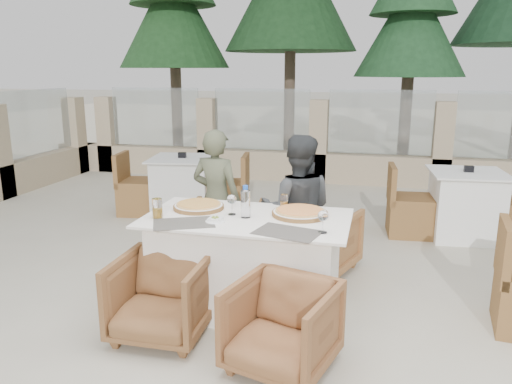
% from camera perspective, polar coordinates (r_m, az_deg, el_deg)
% --- Properties ---
extents(ground, '(80.00, 80.00, 0.00)m').
position_cam_1_polar(ground, '(4.25, -1.25, -12.61)').
color(ground, '#BEB7A2').
rests_on(ground, ground).
extents(sand_patch, '(30.00, 16.00, 0.01)m').
position_cam_1_polar(sand_patch, '(17.80, 10.74, 7.51)').
color(sand_patch, '#F2E6C6').
rests_on(sand_patch, ground).
extents(perimeter_wall_far, '(10.00, 0.34, 1.60)m').
position_cam_1_polar(perimeter_wall_far, '(8.60, 7.18, 6.43)').
color(perimeter_wall_far, tan).
rests_on(perimeter_wall_far, ground).
extents(pine_far_left, '(2.42, 2.42, 5.50)m').
position_cam_1_polar(pine_far_left, '(11.61, -9.36, 17.89)').
color(pine_far_left, '#1D451F').
rests_on(pine_far_left, ground).
extents(pine_mid_left, '(2.86, 2.86, 6.50)m').
position_cam_1_polar(pine_mid_left, '(11.43, 4.01, 20.62)').
color(pine_mid_left, '#1A3D1C').
rests_on(pine_mid_left, ground).
extents(pine_centre, '(2.20, 2.20, 5.00)m').
position_cam_1_polar(pine_centre, '(10.90, 17.27, 16.44)').
color(pine_centre, '#214D28').
rests_on(pine_centre, ground).
extents(dining_table, '(1.60, 0.90, 0.77)m').
position_cam_1_polar(dining_table, '(4.03, -1.04, -8.12)').
color(dining_table, white).
rests_on(dining_table, ground).
extents(placemat_near_left, '(0.53, 0.46, 0.00)m').
position_cam_1_polar(placemat_near_left, '(3.78, -8.25, -3.54)').
color(placemat_near_left, '#59554C').
rests_on(placemat_near_left, dining_table).
extents(placemat_near_right, '(0.51, 0.40, 0.00)m').
position_cam_1_polar(placemat_near_right, '(3.55, 3.60, -4.62)').
color(placemat_near_right, '#58514B').
rests_on(placemat_near_right, dining_table).
extents(pizza_left, '(0.47, 0.47, 0.05)m').
position_cam_1_polar(pizza_left, '(4.16, -6.57, -1.54)').
color(pizza_left, '#C96B1B').
rests_on(pizza_left, dining_table).
extents(pizza_right, '(0.56, 0.56, 0.06)m').
position_cam_1_polar(pizza_right, '(3.95, 5.04, -2.29)').
color(pizza_right, orange).
rests_on(pizza_right, dining_table).
extents(water_bottle, '(0.10, 0.10, 0.26)m').
position_cam_1_polar(water_bottle, '(3.86, -1.20, -1.10)').
color(water_bottle, '#ADCAE3').
rests_on(water_bottle, dining_table).
extents(wine_glass_centre, '(0.09, 0.09, 0.18)m').
position_cam_1_polar(wine_glass_centre, '(3.95, -2.78, -1.32)').
color(wine_glass_centre, white).
rests_on(wine_glass_centre, dining_table).
extents(wine_glass_corner, '(0.08, 0.08, 0.18)m').
position_cam_1_polar(wine_glass_corner, '(3.54, 7.65, -3.23)').
color(wine_glass_corner, white).
rests_on(wine_glass_corner, dining_table).
extents(beer_glass_left, '(0.08, 0.08, 0.15)m').
position_cam_1_polar(beer_glass_left, '(3.94, -11.21, -1.84)').
color(beer_glass_left, gold).
rests_on(beer_glass_left, dining_table).
extents(beer_glass_right, '(0.07, 0.07, 0.12)m').
position_cam_1_polar(beer_glass_right, '(4.12, 3.22, -1.12)').
color(beer_glass_right, orange).
rests_on(beer_glass_right, dining_table).
extents(olive_dish, '(0.11, 0.11, 0.04)m').
position_cam_1_polar(olive_dish, '(3.79, -4.69, -3.11)').
color(olive_dish, white).
rests_on(olive_dish, dining_table).
extents(armchair_far_left, '(0.79, 0.81, 0.65)m').
position_cam_1_polar(armchair_far_left, '(4.86, -3.46, -5.00)').
color(armchair_far_left, brown).
rests_on(armchair_far_left, ground).
extents(armchair_far_right, '(0.84, 0.85, 0.61)m').
position_cam_1_polar(armchair_far_right, '(4.84, 7.20, -5.43)').
color(armchair_far_right, '#9A6538').
rests_on(armchair_far_right, ground).
extents(armchair_near_left, '(0.66, 0.67, 0.60)m').
position_cam_1_polar(armchair_near_left, '(3.73, -10.76, -11.68)').
color(armchair_near_left, brown).
rests_on(armchair_near_left, ground).
extents(armchair_near_right, '(0.78, 0.79, 0.59)m').
position_cam_1_polar(armchair_near_right, '(3.31, 2.97, -15.11)').
color(armchair_near_right, brown).
rests_on(armchair_near_right, ground).
extents(diner_left, '(0.54, 0.40, 1.36)m').
position_cam_1_polar(diner_left, '(4.80, -4.55, -0.86)').
color(diner_left, '#545940').
rests_on(diner_left, ground).
extents(diner_right, '(0.71, 0.58, 1.36)m').
position_cam_1_polar(diner_right, '(4.42, 4.73, -2.17)').
color(diner_right, '#343638').
rests_on(diner_right, ground).
extents(bg_table_a, '(1.74, 1.06, 0.77)m').
position_cam_1_polar(bg_table_a, '(6.69, -8.31, 0.65)').
color(bg_table_a, silver).
rests_on(bg_table_a, ground).
extents(bg_table_b, '(1.70, 0.95, 0.77)m').
position_cam_1_polar(bg_table_b, '(6.19, 22.79, -1.37)').
color(bg_table_b, white).
rests_on(bg_table_b, ground).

